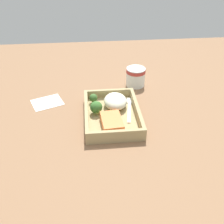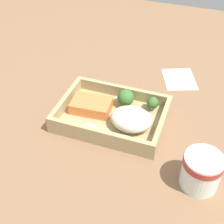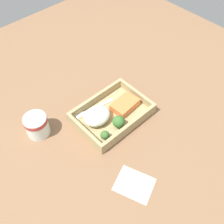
{
  "view_description": "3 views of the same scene",
  "coord_description": "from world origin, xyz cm",
  "views": [
    {
      "loc": [
        -74.57,
        7.4,
        53.9
      ],
      "look_at": [
        0.0,
        0.0,
        2.7
      ],
      "focal_mm": 42.0,
      "sensor_mm": 36.0,
      "label": 1
    },
    {
      "loc": [
        19.84,
        -55.3,
        53.59
      ],
      "look_at": [
        0.0,
        0.0,
        2.7
      ],
      "focal_mm": 50.0,
      "sensor_mm": 36.0,
      "label": 2
    },
    {
      "loc": [
        40.31,
        43.45,
        75.66
      ],
      "look_at": [
        0.0,
        0.0,
        2.7
      ],
      "focal_mm": 42.0,
      "sensor_mm": 36.0,
      "label": 3
    }
  ],
  "objects": [
    {
      "name": "salmon_fillet",
      "position": [
        -5.87,
        0.67,
        2.63
      ],
      "size": [
        10.47,
        7.32,
        2.86
      ],
      "primitive_type": "cube",
      "rotation": [
        0.0,
        0.0,
        0.08
      ],
      "color": "orange",
      "rests_on": "takeout_tray"
    },
    {
      "name": "ground_plane",
      "position": [
        0.0,
        0.0,
        -1.0
      ],
      "size": [
        160.0,
        160.0,
        2.0
      ],
      "primitive_type": "cube",
      "color": "#856042"
    },
    {
      "name": "receipt_slip",
      "position": [
        12.87,
        23.84,
        0.12
      ],
      "size": [
        12.47,
        13.64,
        0.24
      ],
      "primitive_type": "cube",
      "rotation": [
        0.0,
        0.0,
        0.38
      ],
      "color": "white",
      "rests_on": "ground_plane"
    },
    {
      "name": "broccoli_floret_1",
      "position": [
        8.85,
        6.08,
        3.36
      ],
      "size": [
        3.04,
        3.04,
        3.78
      ],
      "color": "#7DA860",
      "rests_on": "takeout_tray"
    },
    {
      "name": "paper_cup",
      "position": [
        23.36,
        -12.31,
        4.37
      ],
      "size": [
        8.07,
        8.07,
        7.83
      ],
      "color": "white",
      "rests_on": "ground_plane"
    },
    {
      "name": "broccoli_floret_2",
      "position": [
        1.85,
        5.35,
        3.76
      ],
      "size": [
        4.34,
        4.34,
        4.81
      ],
      "color": "#8AAD66",
      "rests_on": "takeout_tray"
    },
    {
      "name": "fork",
      "position": [
        3.79,
        -6.71,
        1.42
      ],
      "size": [
        15.85,
        4.28,
        0.44
      ],
      "color": "white",
      "rests_on": "takeout_tray"
    },
    {
      "name": "takeout_tray",
      "position": [
        0.0,
        0.0,
        0.6
      ],
      "size": [
        26.59,
        18.88,
        1.2
      ],
      "primitive_type": "cube",
      "color": "tan",
      "rests_on": "ground_plane"
    },
    {
      "name": "mashed_potatoes",
      "position": [
        5.56,
        -1.79,
        3.55
      ],
      "size": [
        10.12,
        8.36,
        4.7
      ],
      "primitive_type": "ellipsoid",
      "color": "beige",
      "rests_on": "takeout_tray"
    },
    {
      "name": "tray_rim",
      "position": [
        0.0,
        0.0,
        2.8
      ],
      "size": [
        26.59,
        18.88,
        3.2
      ],
      "color": "tan",
      "rests_on": "takeout_tray"
    }
  ]
}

